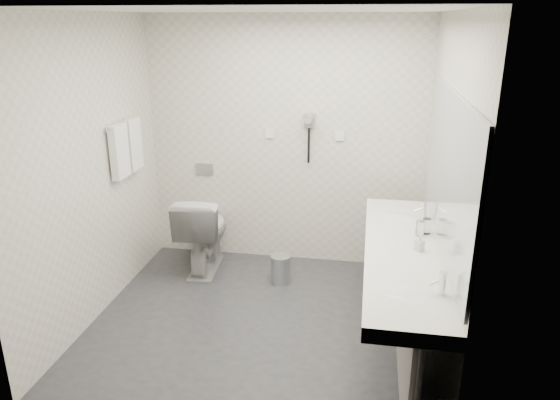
# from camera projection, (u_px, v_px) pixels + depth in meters

# --- Properties ---
(floor) EXTENTS (2.80, 2.80, 0.00)m
(floor) POSITION_uv_depth(u_px,v_px,m) (260.00, 321.00, 4.47)
(floor) COLOR #2C2D31
(floor) RESTS_ON ground
(ceiling) EXTENTS (2.80, 2.80, 0.00)m
(ceiling) POSITION_uv_depth(u_px,v_px,m) (255.00, 10.00, 3.65)
(ceiling) COLOR silver
(ceiling) RESTS_ON wall_back
(wall_back) EXTENTS (2.80, 0.00, 2.80)m
(wall_back) POSITION_uv_depth(u_px,v_px,m) (285.00, 144.00, 5.27)
(wall_back) COLOR beige
(wall_back) RESTS_ON floor
(wall_front) EXTENTS (2.80, 0.00, 2.80)m
(wall_front) POSITION_uv_depth(u_px,v_px,m) (208.00, 249.00, 2.85)
(wall_front) COLOR beige
(wall_front) RESTS_ON floor
(wall_left) EXTENTS (0.00, 2.60, 2.60)m
(wall_left) POSITION_uv_depth(u_px,v_px,m) (91.00, 172.00, 4.29)
(wall_left) COLOR beige
(wall_left) RESTS_ON floor
(wall_right) EXTENTS (0.00, 2.60, 2.60)m
(wall_right) POSITION_uv_depth(u_px,v_px,m) (444.00, 190.00, 3.84)
(wall_right) COLOR beige
(wall_right) RESTS_ON floor
(vanity_counter) EXTENTS (0.55, 2.20, 0.10)m
(vanity_counter) POSITION_uv_depth(u_px,v_px,m) (403.00, 255.00, 3.84)
(vanity_counter) COLOR silver
(vanity_counter) RESTS_ON floor
(vanity_panel) EXTENTS (0.03, 2.15, 0.75)m
(vanity_panel) POSITION_uv_depth(u_px,v_px,m) (402.00, 306.00, 3.98)
(vanity_panel) COLOR gray
(vanity_panel) RESTS_ON floor
(vanity_post_near) EXTENTS (0.06, 0.06, 0.75)m
(vanity_post_near) POSITION_uv_depth(u_px,v_px,m) (416.00, 399.00, 3.00)
(vanity_post_near) COLOR silver
(vanity_post_near) RESTS_ON floor
(vanity_post_far) EXTENTS (0.06, 0.06, 0.75)m
(vanity_post_far) POSITION_uv_depth(u_px,v_px,m) (400.00, 250.00, 4.94)
(vanity_post_far) COLOR silver
(vanity_post_far) RESTS_ON floor
(mirror) EXTENTS (0.02, 2.20, 1.05)m
(mirror) POSITION_uv_depth(u_px,v_px,m) (449.00, 171.00, 3.59)
(mirror) COLOR #B2BCC6
(mirror) RESTS_ON wall_right
(basin_near) EXTENTS (0.40, 0.31, 0.05)m
(basin_near) POSITION_uv_depth(u_px,v_px,m) (408.00, 294.00, 3.23)
(basin_near) COLOR white
(basin_near) RESTS_ON vanity_counter
(basin_far) EXTENTS (0.40, 0.31, 0.05)m
(basin_far) POSITION_uv_depth(u_px,v_px,m) (399.00, 219.00, 4.44)
(basin_far) COLOR white
(basin_far) RESTS_ON vanity_counter
(faucet_near) EXTENTS (0.04, 0.04, 0.15)m
(faucet_near) POSITION_uv_depth(u_px,v_px,m) (442.00, 283.00, 3.16)
(faucet_near) COLOR silver
(faucet_near) RESTS_ON vanity_counter
(faucet_far) EXTENTS (0.04, 0.04, 0.15)m
(faucet_far) POSITION_uv_depth(u_px,v_px,m) (424.00, 210.00, 4.38)
(faucet_far) COLOR silver
(faucet_far) RESTS_ON vanity_counter
(soap_bottle_a) EXTENTS (0.08, 0.08, 0.12)m
(soap_bottle_a) POSITION_uv_depth(u_px,v_px,m) (420.00, 243.00, 3.77)
(soap_bottle_a) COLOR white
(soap_bottle_a) RESTS_ON vanity_counter
(glass_left) EXTENTS (0.07, 0.07, 0.12)m
(glass_left) POSITION_uv_depth(u_px,v_px,m) (426.00, 226.00, 4.08)
(glass_left) COLOR silver
(glass_left) RESTS_ON vanity_counter
(glass_right) EXTENTS (0.08, 0.08, 0.12)m
(glass_right) POSITION_uv_depth(u_px,v_px,m) (420.00, 228.00, 4.04)
(glass_right) COLOR silver
(glass_right) RESTS_ON vanity_counter
(toilet) EXTENTS (0.51, 0.83, 0.81)m
(toilet) POSITION_uv_depth(u_px,v_px,m) (203.00, 232.00, 5.29)
(toilet) COLOR white
(toilet) RESTS_ON floor
(flush_plate) EXTENTS (0.18, 0.02, 0.12)m
(flush_plate) POSITION_uv_depth(u_px,v_px,m) (205.00, 169.00, 5.49)
(flush_plate) COLOR #B2B5BA
(flush_plate) RESTS_ON wall_back
(pedal_bin) EXTENTS (0.25, 0.25, 0.27)m
(pedal_bin) POSITION_uv_depth(u_px,v_px,m) (281.00, 270.00, 5.08)
(pedal_bin) COLOR #B2B5BA
(pedal_bin) RESTS_ON floor
(bin_lid) EXTENTS (0.19, 0.19, 0.02)m
(bin_lid) POSITION_uv_depth(u_px,v_px,m) (281.00, 257.00, 5.03)
(bin_lid) COLOR #B2B5BA
(bin_lid) RESTS_ON pedal_bin
(towel_rail) EXTENTS (0.02, 0.62, 0.02)m
(towel_rail) POSITION_uv_depth(u_px,v_px,m) (123.00, 124.00, 4.69)
(towel_rail) COLOR silver
(towel_rail) RESTS_ON wall_left
(towel_near) EXTENTS (0.07, 0.24, 0.48)m
(towel_near) POSITION_uv_depth(u_px,v_px,m) (119.00, 151.00, 4.63)
(towel_near) COLOR white
(towel_near) RESTS_ON towel_rail
(towel_far) EXTENTS (0.07, 0.24, 0.48)m
(towel_far) POSITION_uv_depth(u_px,v_px,m) (133.00, 144.00, 4.89)
(towel_far) COLOR white
(towel_far) RESTS_ON towel_rail
(dryer_cradle) EXTENTS (0.10, 0.04, 0.14)m
(dryer_cradle) POSITION_uv_depth(u_px,v_px,m) (309.00, 120.00, 5.12)
(dryer_cradle) COLOR gray
(dryer_cradle) RESTS_ON wall_back
(dryer_barrel) EXTENTS (0.08, 0.14, 0.08)m
(dryer_barrel) POSITION_uv_depth(u_px,v_px,m) (309.00, 119.00, 5.05)
(dryer_barrel) COLOR gray
(dryer_barrel) RESTS_ON dryer_cradle
(dryer_cord) EXTENTS (0.02, 0.02, 0.35)m
(dryer_cord) POSITION_uv_depth(u_px,v_px,m) (309.00, 146.00, 5.19)
(dryer_cord) COLOR black
(dryer_cord) RESTS_ON dryer_cradle
(switch_plate_a) EXTENTS (0.09, 0.02, 0.09)m
(switch_plate_a) POSITION_uv_depth(u_px,v_px,m) (270.00, 134.00, 5.25)
(switch_plate_a) COLOR white
(switch_plate_a) RESTS_ON wall_back
(switch_plate_b) EXTENTS (0.09, 0.02, 0.09)m
(switch_plate_b) POSITION_uv_depth(u_px,v_px,m) (340.00, 136.00, 5.14)
(switch_plate_b) COLOR white
(switch_plate_b) RESTS_ON wall_back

